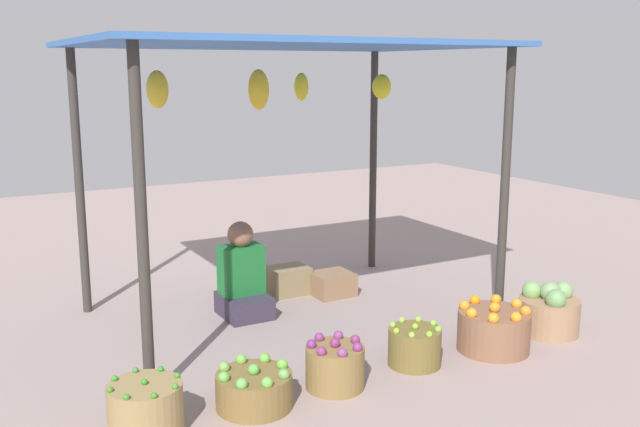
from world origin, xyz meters
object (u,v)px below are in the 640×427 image
(vendor_person, at_px, (242,280))
(wooden_crate_stacked_rear, at_px, (332,284))
(basket_green_chilies, at_px, (146,409))
(wooden_crate_near_vendor, at_px, (288,280))
(basket_cabbages, at_px, (549,311))
(basket_green_apples, at_px, (254,389))
(basket_limes, at_px, (415,346))
(basket_purple_onions, at_px, (335,366))
(basket_oranges, at_px, (494,330))

(vendor_person, distance_m, wooden_crate_stacked_rear, 0.93)
(basket_green_chilies, bearing_deg, wooden_crate_near_vendor, 45.90)
(basket_cabbages, bearing_deg, basket_green_apples, -179.32)
(basket_green_chilies, relative_size, wooden_crate_stacked_rear, 1.19)
(basket_limes, distance_m, wooden_crate_near_vendor, 1.83)
(basket_green_apples, height_order, basket_limes, basket_limes)
(basket_green_chilies, bearing_deg, basket_limes, 1.10)
(basket_green_apples, xyz_separation_m, basket_limes, (1.21, 0.04, 0.02))
(basket_purple_onions, distance_m, wooden_crate_near_vendor, 1.96)
(basket_green_apples, xyz_separation_m, basket_oranges, (1.86, -0.02, 0.04))
(basket_green_apples, distance_m, wooden_crate_near_vendor, 2.19)
(basket_limes, height_order, basket_cabbages, basket_cabbages)
(basket_green_chilies, relative_size, basket_cabbages, 0.91)
(vendor_person, bearing_deg, basket_green_apples, -110.75)
(basket_green_apples, xyz_separation_m, wooden_crate_stacked_rear, (1.48, 1.64, -0.01))
(basket_limes, bearing_deg, wooden_crate_near_vendor, 91.66)
(basket_green_chilies, distance_m, wooden_crate_stacked_rear, 2.69)
(vendor_person, height_order, basket_limes, vendor_person)
(basket_oranges, bearing_deg, wooden_crate_near_vendor, 110.43)
(basket_limes, xyz_separation_m, wooden_crate_stacked_rear, (0.28, 1.60, -0.03))
(vendor_person, bearing_deg, wooden_crate_near_vendor, 29.86)
(basket_green_chilies, bearing_deg, basket_purple_onions, -0.19)
(basket_purple_onions, xyz_separation_m, basket_limes, (0.65, 0.04, -0.01))
(basket_purple_onions, height_order, basket_oranges, basket_oranges)
(basket_green_apples, bearing_deg, basket_limes, 1.76)
(basket_oranges, bearing_deg, vendor_person, 129.28)
(basket_oranges, relative_size, wooden_crate_near_vendor, 1.42)
(basket_limes, distance_m, basket_oranges, 0.65)
(vendor_person, distance_m, wooden_crate_near_vendor, 0.68)
(vendor_person, distance_m, basket_limes, 1.63)
(wooden_crate_stacked_rear, bearing_deg, basket_purple_onions, -119.47)
(basket_limes, height_order, basket_oranges, basket_oranges)
(basket_green_chilies, xyz_separation_m, basket_cabbages, (3.11, 0.03, 0.02))
(basket_green_apples, distance_m, basket_purple_onions, 0.56)
(wooden_crate_stacked_rear, bearing_deg, basket_oranges, -77.28)
(basket_purple_onions, xyz_separation_m, basket_cabbages, (1.91, 0.03, 0.03))
(basket_cabbages, distance_m, wooden_crate_near_vendor, 2.25)
(basket_cabbages, bearing_deg, basket_purple_onions, -179.04)
(vendor_person, xyz_separation_m, wooden_crate_near_vendor, (0.57, 0.33, -0.18))
(vendor_person, height_order, basket_cabbages, vendor_person)
(basket_purple_onions, bearing_deg, basket_limes, 3.49)
(basket_cabbages, bearing_deg, wooden_crate_stacked_rear, 121.36)
(wooden_crate_near_vendor, xyz_separation_m, wooden_crate_stacked_rear, (0.33, -0.23, -0.02))
(vendor_person, distance_m, basket_green_apples, 1.65)
(basket_cabbages, bearing_deg, wooden_crate_near_vendor, 125.49)
(basket_purple_onions, relative_size, basket_cabbages, 0.82)
(basket_green_chilies, bearing_deg, basket_cabbages, 0.51)
(basket_green_chilies, distance_m, wooden_crate_near_vendor, 2.59)
(basket_oranges, distance_m, wooden_crate_near_vendor, 2.02)
(basket_green_apples, bearing_deg, vendor_person, 69.25)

